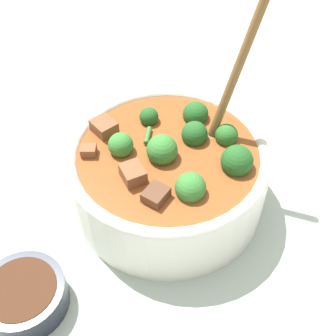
{
  "coord_description": "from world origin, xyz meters",
  "views": [
    {
      "loc": [
        -0.4,
        -0.07,
        0.5
      ],
      "look_at": [
        0.0,
        0.0,
        0.07
      ],
      "focal_mm": 45.0,
      "sensor_mm": 36.0,
      "label": 1
    }
  ],
  "objects": [
    {
      "name": "stew_bowl",
      "position": [
        0.0,
        -0.0,
        0.06
      ],
      "size": [
        0.28,
        0.28,
        0.3
      ],
      "color": "white",
      "rests_on": "ground_plane"
    },
    {
      "name": "ground_plane",
      "position": [
        0.0,
        0.0,
        0.0
      ],
      "size": [
        4.0,
        4.0,
        0.0
      ],
      "primitive_type": "plane",
      "color": "#ADBCAD"
    },
    {
      "name": "condiment_bowl",
      "position": [
        -0.2,
        0.14,
        0.02
      ],
      "size": [
        0.1,
        0.1,
        0.04
      ],
      "color": "#232833",
      "rests_on": "ground_plane"
    }
  ]
}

